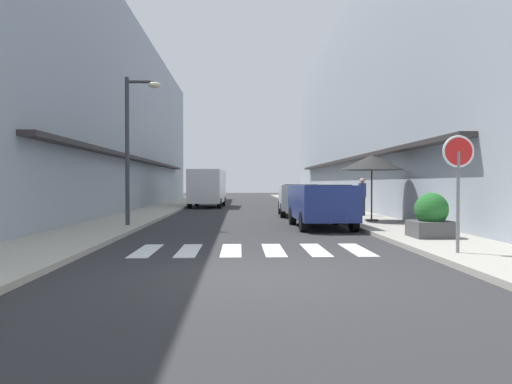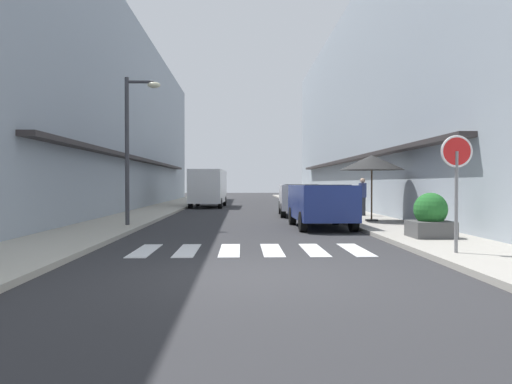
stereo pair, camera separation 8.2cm
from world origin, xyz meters
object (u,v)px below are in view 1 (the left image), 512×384
(parked_car_near, at_px, (321,201))
(street_lamp, at_px, (133,134))
(parked_car_mid, at_px, (299,196))
(delivery_van, at_px, (208,185))
(cafe_umbrella, at_px, (372,163))
(round_street_sign, at_px, (458,163))
(pedestrian_walking_near, at_px, (362,196))
(planter_corner, at_px, (431,217))

(parked_car_near, relative_size, street_lamp, 0.84)
(parked_car_near, height_order, street_lamp, street_lamp)
(parked_car_mid, bearing_deg, delivery_van, 119.11)
(parked_car_mid, distance_m, cafe_umbrella, 5.38)
(round_street_sign, relative_size, cafe_umbrella, 0.97)
(cafe_umbrella, distance_m, pedestrian_walking_near, 3.37)
(planter_corner, bearing_deg, parked_car_mid, 102.12)
(planter_corner, height_order, pedestrian_walking_near, pedestrian_walking_near)
(parked_car_near, xyz_separation_m, round_street_sign, (1.63, -6.85, 1.00))
(street_lamp, xyz_separation_m, pedestrian_walking_near, (8.85, 4.52, -2.20))
(parked_car_near, relative_size, round_street_sign, 1.76)
(delivery_van, relative_size, street_lamp, 1.11)
(pedestrian_walking_near, bearing_deg, street_lamp, 90.37)
(street_lamp, bearing_deg, round_street_sign, -41.09)
(street_lamp, xyz_separation_m, planter_corner, (8.51, -4.08, -2.53))
(delivery_van, bearing_deg, parked_car_near, -72.15)
(parked_car_mid, bearing_deg, parked_car_near, -90.00)
(parked_car_near, relative_size, parked_car_mid, 1.03)
(parked_car_near, height_order, parked_car_mid, same)
(parked_car_near, height_order, pedestrian_walking_near, pedestrian_walking_near)
(parked_car_near, bearing_deg, planter_corner, -61.19)
(parked_car_near, bearing_deg, round_street_sign, -76.60)
(parked_car_near, height_order, round_street_sign, round_street_sign)
(cafe_umbrella, xyz_separation_m, pedestrian_walking_near, (0.42, 3.08, -1.30))
(parked_car_near, relative_size, cafe_umbrella, 1.70)
(delivery_van, relative_size, planter_corner, 4.74)
(planter_corner, bearing_deg, parked_car_near, 118.81)
(delivery_van, distance_m, planter_corner, 20.12)
(parked_car_mid, distance_m, delivery_van, 9.84)
(parked_car_mid, xyz_separation_m, delivery_van, (-4.78, 8.59, 0.49))
(parked_car_mid, height_order, pedestrian_walking_near, pedestrian_walking_near)
(cafe_umbrella, height_order, planter_corner, cafe_umbrella)
(parked_car_mid, distance_m, pedestrian_walking_near, 3.05)
(delivery_van, bearing_deg, planter_corner, -69.67)
(round_street_sign, xyz_separation_m, street_lamp, (-7.94, 6.92, 1.25))
(pedestrian_walking_near, bearing_deg, cafe_umbrella, 145.61)
(parked_car_mid, height_order, delivery_van, delivery_van)
(street_lamp, relative_size, pedestrian_walking_near, 3.05)
(delivery_van, height_order, round_street_sign, round_street_sign)
(cafe_umbrella, bearing_deg, street_lamp, -170.32)
(parked_car_near, bearing_deg, street_lamp, 179.34)
(street_lamp, relative_size, cafe_umbrella, 2.03)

